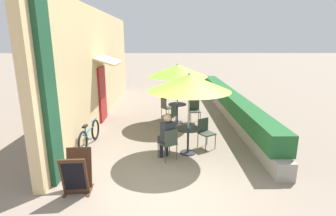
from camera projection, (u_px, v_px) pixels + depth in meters
name	position (u px, v px, depth m)	size (l,w,h in m)	color
ground_plane	(163.00, 194.00, 5.41)	(120.00, 120.00, 0.00)	gray
cafe_facade_wall	(100.00, 66.00, 10.39)	(0.98, 11.69, 4.20)	#D6B784
planter_hedge	(230.00, 103.00, 10.87)	(0.60, 10.69, 1.01)	gray
patio_table_near	(188.00, 136.00, 7.26)	(0.68, 0.68, 0.74)	#28282D
patio_umbrella_near	(189.00, 83.00, 6.88)	(2.22, 2.22, 2.28)	#B7B7BC
cafe_chair_near_left	(169.00, 142.00, 6.84)	(0.55, 0.55, 0.87)	#384238
seated_patron_near_left	(167.00, 134.00, 6.89)	(0.48, 0.51, 1.25)	#23232D
cafe_chair_near_right	(205.00, 131.00, 7.67)	(0.55, 0.55, 0.87)	#384238
coffee_cup_near	(190.00, 128.00, 7.08)	(0.07, 0.07, 0.09)	teal
patio_table_mid	(177.00, 110.00, 9.97)	(0.68, 0.68, 0.74)	#28282D
patio_umbrella_mid	(178.00, 71.00, 9.59)	(2.22, 2.22, 2.28)	#B7B7BC
cafe_chair_mid_left	(171.00, 114.00, 9.35)	(0.54, 0.54, 0.87)	#384238
cafe_chair_mid_right	(195.00, 109.00, 10.07)	(0.41, 0.41, 0.87)	#384238
cafe_chair_mid_back	(166.00, 106.00, 10.48)	(0.55, 0.55, 0.87)	#384238
bicycle_leaning	(89.00, 135.00, 7.79)	(0.17, 1.75, 0.75)	black
menu_board	(77.00, 173.00, 5.42)	(0.57, 0.66, 0.87)	#422819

